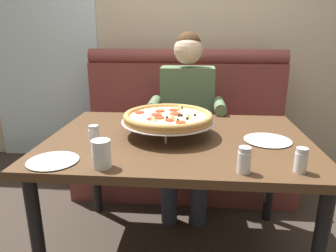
{
  "coord_description": "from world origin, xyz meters",
  "views": [
    {
      "loc": [
        0.08,
        -1.53,
        1.27
      ],
      "look_at": [
        -0.05,
        -0.01,
        0.8
      ],
      "focal_mm": 32.8,
      "sensor_mm": 36.0,
      "label": 1
    }
  ],
  "objects": [
    {
      "name": "plate_near_right",
      "position": [
        -0.52,
        -0.37,
        0.75
      ],
      "size": [
        0.22,
        0.22,
        0.02
      ],
      "color": "white",
      "rests_on": "dining_table"
    },
    {
      "name": "shaker_oregano",
      "position": [
        0.5,
        -0.38,
        0.78
      ],
      "size": [
        0.05,
        0.05,
        0.1
      ],
      "color": "white",
      "rests_on": "dining_table"
    },
    {
      "name": "window_panel",
      "position": [
        -1.42,
        1.45,
        1.4
      ],
      "size": [
        1.1,
        0.02,
        2.8
      ],
      "primitive_type": "cube",
      "color": "white",
      "rests_on": "ground_plane"
    },
    {
      "name": "back_wall_with_window",
      "position": [
        0.0,
        1.53,
        1.4
      ],
      "size": [
        6.0,
        0.12,
        2.8
      ],
      "primitive_type": "cube",
      "color": "beige",
      "rests_on": "ground_plane"
    },
    {
      "name": "dining_table",
      "position": [
        0.0,
        0.0,
        0.66
      ],
      "size": [
        1.36,
        0.97,
        0.74
      ],
      "color": "#4C331E",
      "rests_on": "ground_plane"
    },
    {
      "name": "plate_near_left",
      "position": [
        0.45,
        -0.02,
        0.75
      ],
      "size": [
        0.24,
        0.24,
        0.02
      ],
      "color": "white",
      "rests_on": "dining_table"
    },
    {
      "name": "pizza",
      "position": [
        -0.06,
        0.03,
        0.84
      ],
      "size": [
        0.49,
        0.49,
        0.13
      ],
      "color": "silver",
      "rests_on": "dining_table"
    },
    {
      "name": "booth_bench",
      "position": [
        0.0,
        0.95,
        0.4
      ],
      "size": [
        1.73,
        0.78,
        1.13
      ],
      "color": "brown",
      "rests_on": "ground_plane"
    },
    {
      "name": "patio_chair",
      "position": [
        -1.49,
        2.04,
        0.52
      ],
      "size": [
        0.4,
        0.4,
        0.86
      ],
      "color": "black",
      "rests_on": "ground_plane"
    },
    {
      "name": "shaker_parmesan",
      "position": [
        0.28,
        -0.41,
        0.78
      ],
      "size": [
        0.05,
        0.05,
        0.11
      ],
      "color": "white",
      "rests_on": "dining_table"
    },
    {
      "name": "diner_main",
      "position": [
        0.02,
        0.69,
        0.71
      ],
      "size": [
        0.54,
        0.64,
        1.27
      ],
      "color": "#2D3342",
      "rests_on": "ground_plane"
    },
    {
      "name": "drinking_glass",
      "position": [
        -0.29,
        -0.4,
        0.79
      ],
      "size": [
        0.08,
        0.08,
        0.12
      ],
      "color": "silver",
      "rests_on": "dining_table"
    },
    {
      "name": "shaker_pepper_flakes",
      "position": [
        -0.41,
        -0.15,
        0.78
      ],
      "size": [
        0.05,
        0.05,
        0.1
      ],
      "color": "white",
      "rests_on": "dining_table"
    }
  ]
}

